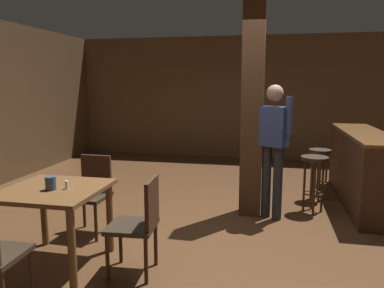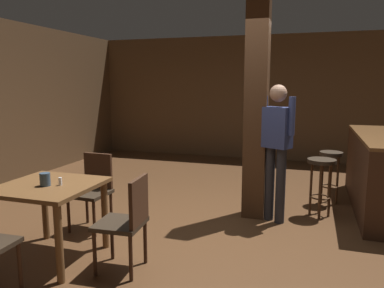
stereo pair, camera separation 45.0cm
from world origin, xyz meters
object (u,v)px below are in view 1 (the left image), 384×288
chair_east (140,221)px  napkin_cup (51,183)px  dining_table (54,202)px  standing_person (273,142)px  salt_shaker (67,185)px  bar_counter (356,167)px  bar_stool_mid (320,163)px  chair_north (92,190)px  bar_stool_near (314,170)px

chair_east → napkin_cup: bearing=-176.1°
dining_table → standing_person: (2.02, 1.71, 0.37)m
dining_table → salt_shaker: salt_shaker is taller
bar_counter → napkin_cup: bearing=-140.4°
salt_shaker → bar_counter: bar_counter is taller
chair_east → standing_person: (1.17, 1.71, 0.50)m
salt_shaker → standing_person: bearing=42.3°
bar_stool_mid → chair_north: bearing=-146.2°
napkin_cup → bar_counter: size_ratio=0.05×
dining_table → bar_stool_near: (2.57, 2.08, -0.05)m
bar_counter → bar_stool_mid: (-0.50, 0.06, 0.03)m
dining_table → napkin_cup: size_ratio=7.18×
dining_table → chair_east: 0.86m
chair_east → chair_north: same height
bar_counter → bar_stool_near: 0.83m
chair_north → standing_person: standing_person is taller
bar_stool_near → napkin_cup: bearing=-140.2°
standing_person → bar_counter: standing_person is taller
chair_north → bar_counter: bearing=28.7°
standing_person → bar_counter: (1.19, 0.89, -0.47)m
chair_north → napkin_cup: bearing=-87.1°
chair_north → dining_table: bearing=-87.7°
salt_shaker → bar_counter: size_ratio=0.03×
salt_shaker → bar_stool_mid: 3.71m
bar_stool_near → salt_shaker: bearing=-139.5°
chair_east → salt_shaker: (-0.71, 0.00, 0.30)m
standing_person → bar_stool_mid: 1.25m
chair_east → salt_shaker: bearing=180.0°
bar_stool_near → bar_stool_mid: size_ratio=1.00×
napkin_cup → salt_shaker: napkin_cup is taller
chair_east → standing_person: standing_person is taller
salt_shaker → bar_counter: 4.04m
salt_shaker → chair_east: bearing=-0.0°
napkin_cup → standing_person: bearing=41.4°
bar_counter → chair_north: bearing=-151.3°
bar_stool_near → dining_table: bearing=-141.1°
napkin_cup → bar_stool_mid: 3.84m
napkin_cup → bar_counter: 4.17m
dining_table → bar_stool_mid: 3.80m
dining_table → chair_north: (-0.03, 0.82, -0.12)m
chair_east → bar_stool_near: (1.73, 2.08, 0.07)m
chair_east → standing_person: 2.13m
dining_table → bar_stool_near: 3.31m
napkin_cup → bar_stool_near: (2.56, 2.13, -0.25)m
chair_east → chair_north: bearing=137.0°
chair_east → chair_north: (-0.88, 0.82, 0.00)m
chair_north → salt_shaker: chair_north is taller
dining_table → bar_counter: 4.14m
dining_table → bar_counter: size_ratio=0.38×
dining_table → salt_shaker: 0.22m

